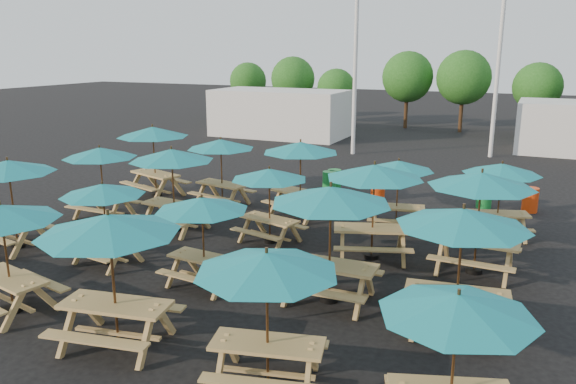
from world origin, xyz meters
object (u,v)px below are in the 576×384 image
at_px(picnic_unit_6, 172,159).
at_px(picnic_unit_18, 481,185).
at_px(picnic_unit_5, 103,194).
at_px(waste_bin_2, 378,188).
at_px(waste_bin_4, 530,200).
at_px(picnic_unit_9, 202,208).
at_px(picnic_unit_10, 269,178).
at_px(picnic_unit_15, 399,169).
at_px(waste_bin_1, 329,182).
at_px(picnic_unit_14, 374,176).
at_px(waste_bin_3, 484,196).
at_px(picnic_unit_16, 457,312).
at_px(picnic_unit_11, 301,151).
at_px(picnic_unit_1, 8,171).
at_px(picnic_unit_19, 502,172).
at_px(picnic_unit_7, 221,147).
at_px(picnic_unit_8, 109,231).
at_px(picnic_unit_2, 100,156).
at_px(picnic_unit_4, 1,218).
at_px(picnic_unit_12, 267,269).
at_px(picnic_unit_13, 331,201).
at_px(waste_bin_0, 334,180).
at_px(picnic_unit_17, 463,224).
at_px(picnic_unit_3, 153,135).

height_order(picnic_unit_6, picnic_unit_18, picnic_unit_18).
distance_m(picnic_unit_5, picnic_unit_18, 9.01).
distance_m(waste_bin_2, waste_bin_4, 5.02).
relative_size(picnic_unit_9, waste_bin_2, 2.79).
relative_size(picnic_unit_10, picnic_unit_15, 1.02).
height_order(picnic_unit_6, waste_bin_2, picnic_unit_6).
distance_m(picnic_unit_18, waste_bin_1, 8.45).
xyz_separation_m(picnic_unit_14, waste_bin_3, (2.14, 6.16, -1.76)).
bearing_deg(picnic_unit_16, picnic_unit_6, 126.85).
relative_size(picnic_unit_11, waste_bin_1, 3.76).
height_order(picnic_unit_11, picnic_unit_18, picnic_unit_18).
relative_size(picnic_unit_11, picnic_unit_18, 1.18).
distance_m(picnic_unit_1, picnic_unit_10, 6.85).
height_order(picnic_unit_11, picnic_unit_19, picnic_unit_11).
distance_m(picnic_unit_7, picnic_unit_8, 9.50).
distance_m(picnic_unit_15, waste_bin_2, 3.63).
xyz_separation_m(picnic_unit_15, picnic_unit_18, (2.54, -2.61, 0.35)).
height_order(picnic_unit_2, waste_bin_4, picnic_unit_2).
bearing_deg(picnic_unit_14, waste_bin_1, 100.34).
relative_size(picnic_unit_4, picnic_unit_12, 0.99).
relative_size(picnic_unit_13, picnic_unit_18, 1.01).
bearing_deg(waste_bin_0, picnic_unit_2, -130.86).
height_order(picnic_unit_5, waste_bin_0, picnic_unit_5).
xyz_separation_m(picnic_unit_13, picnic_unit_15, (0.10, 5.51, -0.40)).
height_order(picnic_unit_10, picnic_unit_12, picnic_unit_12).
bearing_deg(picnic_unit_8, waste_bin_4, 52.09).
bearing_deg(picnic_unit_8, picnic_unit_14, 54.19).
xyz_separation_m(waste_bin_3, waste_bin_4, (1.43, 0.09, 0.00)).
xyz_separation_m(picnic_unit_8, waste_bin_0, (-0.31, 12.43, -1.78)).
height_order(picnic_unit_1, picnic_unit_5, picnic_unit_1).
relative_size(picnic_unit_1, picnic_unit_2, 1.19).
relative_size(picnic_unit_7, picnic_unit_17, 0.98).
relative_size(picnic_unit_8, picnic_unit_15, 1.17).
relative_size(picnic_unit_12, picnic_unit_13, 1.05).
bearing_deg(picnic_unit_9, picnic_unit_10, 94.26).
bearing_deg(waste_bin_0, picnic_unit_14, -62.51).
height_order(picnic_unit_5, picnic_unit_18, picnic_unit_18).
bearing_deg(picnic_unit_18, picnic_unit_8, -128.99).
height_order(picnic_unit_14, waste_bin_2, picnic_unit_14).
relative_size(picnic_unit_4, picnic_unit_18, 1.04).
xyz_separation_m(picnic_unit_11, picnic_unit_16, (6.02, -8.87, -0.25)).
bearing_deg(waste_bin_1, picnic_unit_11, -86.54).
relative_size(picnic_unit_2, waste_bin_0, 2.85).
relative_size(picnic_unit_12, picnic_unit_18, 1.06).
relative_size(picnic_unit_3, waste_bin_3, 3.92).
relative_size(waste_bin_1, waste_bin_2, 1.00).
bearing_deg(picnic_unit_6, picnic_unit_1, -129.74).
relative_size(picnic_unit_7, waste_bin_0, 3.29).
xyz_separation_m(picnic_unit_3, waste_bin_0, (5.69, 3.39, -1.83)).
distance_m(picnic_unit_1, waste_bin_2, 11.78).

